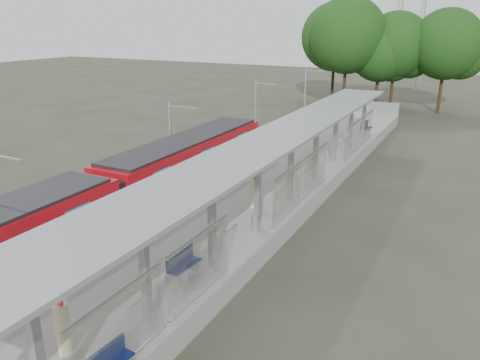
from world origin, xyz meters
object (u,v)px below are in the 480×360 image
(litter_bin, at_px, (255,223))
(bench_far, at_px, (366,127))
(info_pillar_far, at_px, (254,192))
(bench_mid, at_px, (183,263))
(info_pillar_near, at_px, (63,328))
(train, at_px, (103,203))

(litter_bin, bearing_deg, bench_far, 90.26)
(info_pillar_far, distance_m, litter_bin, 2.88)
(bench_mid, bearing_deg, info_pillar_near, -92.03)
(bench_far, bearing_deg, info_pillar_near, -83.80)
(litter_bin, bearing_deg, train, -158.35)
(bench_mid, bearing_deg, litter_bin, 86.50)
(info_pillar_far, bearing_deg, litter_bin, -82.96)
(train, distance_m, bench_far, 24.96)
(bench_far, xyz_separation_m, info_pillar_far, (-1.22, -18.98, 0.21))
(bench_far, distance_m, info_pillar_near, 31.46)
(bench_mid, height_order, bench_far, bench_far)
(train, xyz_separation_m, info_pillar_near, (5.32, -7.33, -0.23))
(train, height_order, info_pillar_far, train)
(info_pillar_near, distance_m, litter_bin, 10.02)
(info_pillar_far, xyz_separation_m, litter_bin, (1.32, -2.53, -0.39))
(bench_mid, xyz_separation_m, litter_bin, (0.67, 4.83, -0.15))
(bench_far, height_order, litter_bin, bench_far)
(bench_far, relative_size, info_pillar_far, 0.91)
(train, relative_size, info_pillar_far, 15.23)
(bench_mid, height_order, litter_bin, bench_mid)
(info_pillar_near, relative_size, info_pillar_far, 1.05)
(train, xyz_separation_m, info_pillar_far, (5.24, 5.13, -0.27))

